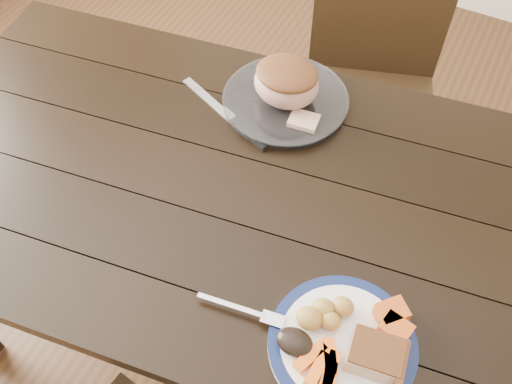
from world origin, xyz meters
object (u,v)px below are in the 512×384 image
at_px(chair_far, 371,77).
at_px(dining_table, 230,208).
at_px(carving_knife, 239,125).
at_px(serving_platter, 285,102).
at_px(pork_slice, 376,355).
at_px(fork, 247,311).
at_px(dinner_plate, 342,345).
at_px(roast_joint, 286,84).

bearing_deg(chair_far, dining_table, 63.35).
height_order(dining_table, carving_knife, carving_knife).
distance_m(dining_table, carving_knife, 0.21).
bearing_deg(dining_table, chair_far, 81.51).
distance_m(serving_platter, pork_slice, 0.69).
xyz_separation_m(dining_table, serving_platter, (0.00, 0.29, 0.10)).
bearing_deg(fork, chair_far, 86.25).
relative_size(dinner_plate, roast_joint, 1.72).
height_order(chair_far, pork_slice, chair_far).
xyz_separation_m(fork, roast_joint, (-0.18, 0.55, 0.05)).
xyz_separation_m(chair_far, fork, (0.07, -0.99, 0.25)).
bearing_deg(roast_joint, dinner_plate, -54.95).
xyz_separation_m(pork_slice, fork, (-0.25, -0.02, -0.02)).
distance_m(dinner_plate, roast_joint, 0.65).
height_order(serving_platter, carving_knife, serving_platter).
distance_m(dining_table, fork, 0.34).
height_order(chair_far, fork, chair_far).
distance_m(dining_table, dinner_plate, 0.45).
relative_size(chair_far, fork, 5.22).
bearing_deg(roast_joint, pork_slice, -50.92).
bearing_deg(dining_table, pork_slice, -28.80).
xyz_separation_m(roast_joint, carving_knife, (-0.07, -0.12, -0.06)).
bearing_deg(chair_far, fork, 76.15).
relative_size(dinner_plate, serving_platter, 0.91).
bearing_deg(dining_table, dinner_plate, -32.13).
bearing_deg(pork_slice, carving_knife, 140.66).
xyz_separation_m(chair_far, carving_knife, (-0.17, -0.56, 0.23)).
bearing_deg(carving_knife, serving_platter, 83.72).
xyz_separation_m(serving_platter, carving_knife, (-0.07, -0.12, -0.00)).
xyz_separation_m(dining_table, fork, (0.18, -0.26, 0.11)).
relative_size(dining_table, fork, 9.57).
relative_size(fork, roast_joint, 1.09).
distance_m(dinner_plate, carving_knife, 0.59).
xyz_separation_m(serving_platter, roast_joint, (0.00, 0.00, 0.06)).
relative_size(dining_table, carving_knife, 5.61).
distance_m(dining_table, roast_joint, 0.34).
xyz_separation_m(dining_table, carving_knife, (-0.06, 0.17, 0.10)).
relative_size(serving_platter, roast_joint, 1.89).
height_order(dining_table, dinner_plate, dinner_plate).
relative_size(chair_far, roast_joint, 5.69).
xyz_separation_m(dinner_plate, serving_platter, (-0.37, 0.53, 0.00)).
height_order(serving_platter, pork_slice, pork_slice).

